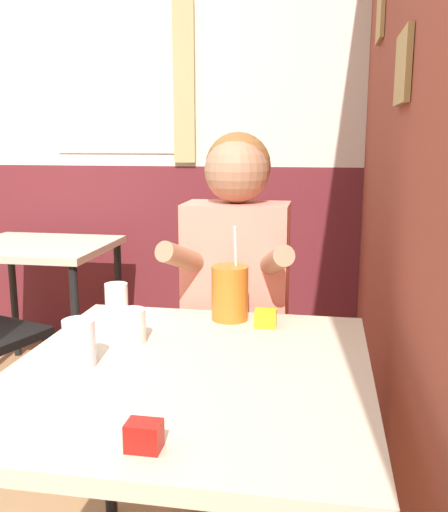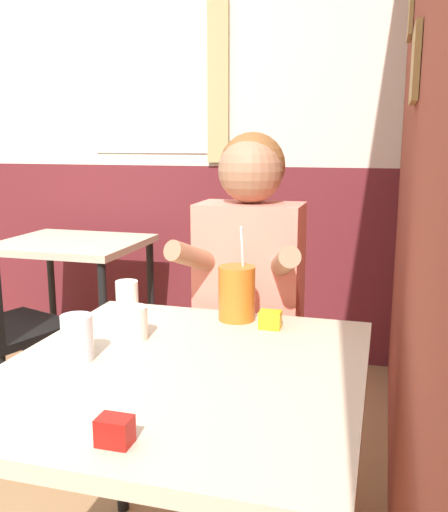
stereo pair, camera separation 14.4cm
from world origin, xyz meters
name	(u,v)px [view 1 (the left image)]	position (x,y,z in m)	size (l,w,h in m)	color
brick_wall_right	(399,108)	(1.24, 1.13, 1.35)	(0.08, 4.25, 2.70)	brown
back_wall	(146,120)	(-0.01, 2.28, 1.36)	(5.42, 0.09, 2.70)	beige
main_table	(190,396)	(0.71, 0.29, 0.66)	(0.83, 0.91, 0.73)	beige
background_table	(38,262)	(-0.43, 1.73, 0.63)	(0.72, 0.64, 0.73)	beige
person_seated	(236,313)	(0.72, 0.90, 0.68)	(0.42, 0.41, 1.27)	#EA7F6B
cocktail_pitcher	(230,293)	(0.74, 0.67, 0.81)	(0.11, 0.11, 0.28)	#C6661E
glass_near_pitcher	(79,343)	(0.45, 0.26, 0.78)	(0.08, 0.08, 0.11)	silver
glass_center	(116,299)	(0.40, 0.66, 0.78)	(0.07, 0.07, 0.10)	silver
glass_far_side	(132,326)	(0.52, 0.43, 0.77)	(0.07, 0.07, 0.09)	silver
condiment_ketchup	(144,436)	(0.71, -0.07, 0.75)	(0.06, 0.04, 0.05)	#B7140F
condiment_mustard	(266,318)	(0.85, 0.61, 0.75)	(0.06, 0.04, 0.05)	yellow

